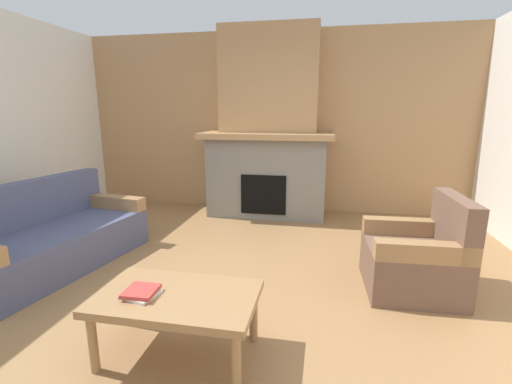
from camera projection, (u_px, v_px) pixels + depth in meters
name	position (u px, v px, depth m)	size (l,w,h in m)	color
ground	(217.00, 300.00, 2.96)	(9.00, 9.00, 0.00)	olive
wall_back_wood_panel	(272.00, 123.00, 5.53)	(6.00, 0.12, 2.70)	tan
fireplace	(268.00, 137.00, 5.21)	(1.90, 0.82, 2.70)	gray
couch	(51.00, 239.00, 3.57)	(1.12, 1.91, 0.85)	#474C6B
armchair	(418.00, 258.00, 3.08)	(0.79, 0.79, 0.85)	brown
coffee_table	(177.00, 302.00, 2.22)	(1.00, 0.60, 0.43)	#997047
book_stack_near_edge	(141.00, 292.00, 2.19)	(0.23, 0.22, 0.04)	beige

